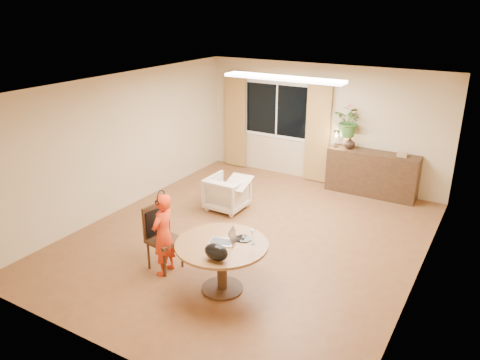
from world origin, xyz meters
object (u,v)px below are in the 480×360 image
at_px(armchair, 227,193).
at_px(dining_table, 222,253).
at_px(child, 163,234).
at_px(dining_chair, 164,239).
at_px(sideboard, 372,173).

bearing_deg(armchair, dining_table, 120.95).
xyz_separation_m(dining_table, child, (-0.97, -0.06, 0.06)).
bearing_deg(dining_chair, sideboard, 75.87).
relative_size(dining_chair, armchair, 1.36).
bearing_deg(dining_table, dining_chair, 177.56).
xyz_separation_m(dining_chair, child, (0.07, -0.10, 0.13)).
xyz_separation_m(dining_chair, sideboard, (1.85, 4.49, -0.03)).
bearing_deg(armchair, dining_chair, 98.89).
bearing_deg(child, dining_chair, -147.73).
height_order(dining_chair, sideboard, dining_chair).
height_order(dining_table, dining_chair, dining_chair).
bearing_deg(sideboard, child, -111.12).
distance_m(dining_table, armchair, 2.76).
distance_m(dining_chair, armchair, 2.35).
relative_size(dining_table, child, 1.01).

